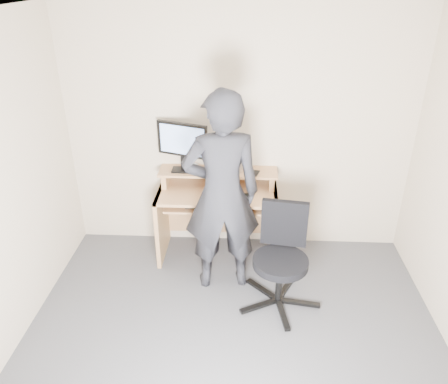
# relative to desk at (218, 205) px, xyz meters

# --- Properties ---
(ground) EXTENTS (3.50, 3.50, 0.00)m
(ground) POSITION_rel_desk_xyz_m (0.20, -1.53, -0.55)
(ground) COLOR #4B4B4F
(ground) RESTS_ON ground
(back_wall) EXTENTS (3.50, 0.02, 2.50)m
(back_wall) POSITION_rel_desk_xyz_m (0.20, 0.22, 0.70)
(back_wall) COLOR #C4B49C
(back_wall) RESTS_ON ground
(ceiling) EXTENTS (3.50, 3.50, 0.02)m
(ceiling) POSITION_rel_desk_xyz_m (0.20, -1.53, 1.95)
(ceiling) COLOR white
(ceiling) RESTS_ON back_wall
(desk) EXTENTS (1.20, 0.60, 0.91)m
(desk) POSITION_rel_desk_xyz_m (0.00, 0.00, 0.00)
(desk) COLOR tan
(desk) RESTS_ON ground
(monitor) EXTENTS (0.51, 0.21, 0.50)m
(monitor) POSITION_rel_desk_xyz_m (-0.35, 0.05, 0.66)
(monitor) COLOR black
(monitor) RESTS_ON desk
(external_drive) EXTENTS (0.09, 0.14, 0.20)m
(external_drive) POSITION_rel_desk_xyz_m (0.04, 0.09, 0.46)
(external_drive) COLOR black
(external_drive) RESTS_ON desk
(travel_mug) EXTENTS (0.08, 0.08, 0.18)m
(travel_mug) POSITION_rel_desk_xyz_m (0.21, 0.05, 0.45)
(travel_mug) COLOR #B4B4B9
(travel_mug) RESTS_ON desk
(smartphone) EXTENTS (0.10, 0.14, 0.01)m
(smartphone) POSITION_rel_desk_xyz_m (0.37, 0.02, 0.37)
(smartphone) COLOR black
(smartphone) RESTS_ON desk
(charger) EXTENTS (0.06, 0.05, 0.03)m
(charger) POSITION_rel_desk_xyz_m (-0.12, -0.00, 0.38)
(charger) COLOR black
(charger) RESTS_ON desk
(headphones) EXTENTS (0.17, 0.17, 0.06)m
(headphones) POSITION_rel_desk_xyz_m (-0.27, 0.11, 0.37)
(headphones) COLOR silver
(headphones) RESTS_ON desk
(keyboard) EXTENTS (0.47, 0.22, 0.03)m
(keyboard) POSITION_rel_desk_xyz_m (-0.08, -0.17, 0.12)
(keyboard) COLOR black
(keyboard) RESTS_ON desk
(mouse) EXTENTS (0.11, 0.09, 0.04)m
(mouse) POSITION_rel_desk_xyz_m (0.30, -0.18, 0.22)
(mouse) COLOR black
(mouse) RESTS_ON desk
(office_chair) EXTENTS (0.73, 0.73, 0.93)m
(office_chair) POSITION_rel_desk_xyz_m (0.61, -0.77, -0.04)
(office_chair) COLOR black
(office_chair) RESTS_ON ground
(person) EXTENTS (0.77, 0.57, 1.91)m
(person) POSITION_rel_desk_xyz_m (0.07, -0.54, 0.41)
(person) COLOR black
(person) RESTS_ON ground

